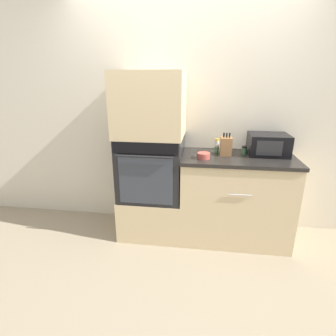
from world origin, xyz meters
The scene contains 12 objects.
ground_plane centered at (0.00, 0.00, 0.00)m, with size 12.00×12.00×0.00m, color gray.
wall_back centered at (0.00, 0.63, 1.25)m, with size 8.00×0.05×2.50m.
oven_cabinet_base centered at (-0.34, 0.30, 0.22)m, with size 0.67×0.60×0.45m.
wall_oven centered at (-0.34, 0.30, 0.78)m, with size 0.65×0.64×0.66m.
oven_cabinet_upper centered at (-0.34, 0.30, 1.42)m, with size 0.67×0.60×0.63m.
counter_unit centered at (0.56, 0.30, 0.46)m, with size 1.13×0.63×0.93m.
microwave centered at (0.85, 0.40, 1.03)m, with size 0.39×0.33×0.21m.
knife_block centered at (0.43, 0.33, 1.02)m, with size 0.11×0.13×0.23m.
bowl centered at (0.21, 0.17, 0.95)m, with size 0.13×0.13×0.06m.
condiment_jar_near centered at (0.62, 0.38, 0.97)m, with size 0.05×0.05×0.09m.
condiment_jar_mid centered at (0.35, 0.55, 0.98)m, with size 0.05×0.05×0.12m.
condiment_jar_far centered at (0.34, 0.38, 0.97)m, with size 0.04×0.04×0.10m.
Camera 1 is at (0.20, -2.30, 1.66)m, focal length 28.00 mm.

